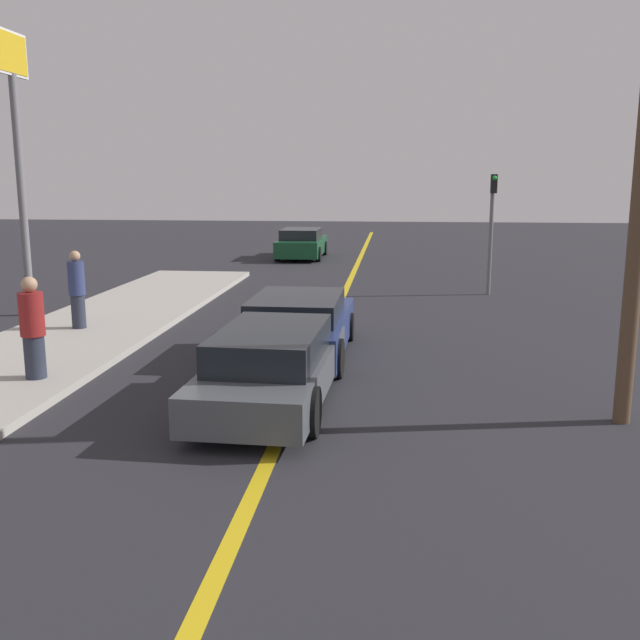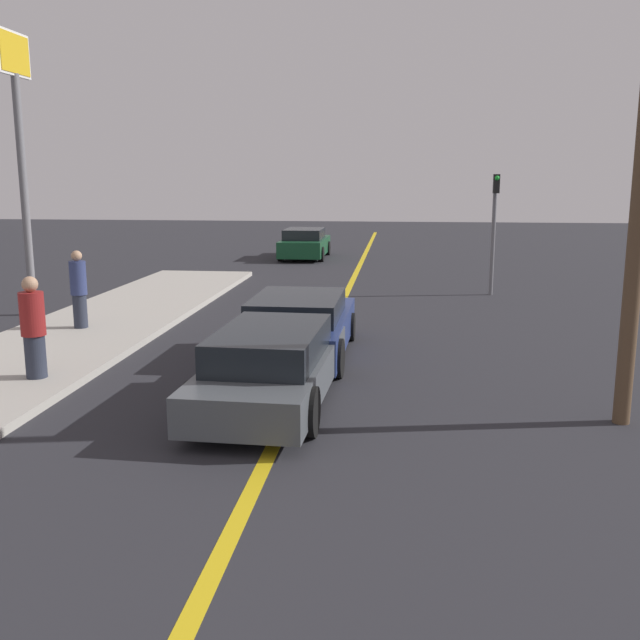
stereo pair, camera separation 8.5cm
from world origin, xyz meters
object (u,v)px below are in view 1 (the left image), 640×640
(pedestrian_far_standing, at_px, (33,328))
(car_ahead_center, at_px, (273,365))
(pedestrian_by_sign, at_px, (77,290))
(traffic_light, at_px, (492,221))
(car_parked_left_lot, at_px, (302,244))
(roadside_sign, at_px, (16,122))
(car_far_distant, at_px, (298,326))
(utility_pole, at_px, (637,230))

(pedestrian_far_standing, bearing_deg, car_ahead_center, -6.43)
(pedestrian_by_sign, height_order, traffic_light, traffic_light)
(pedestrian_far_standing, height_order, traffic_light, traffic_light)
(car_ahead_center, distance_m, car_parked_left_lot, 20.78)
(pedestrian_by_sign, bearing_deg, roadside_sign, 137.44)
(car_far_distant, relative_size, car_parked_left_lot, 1.03)
(car_ahead_center, bearing_deg, pedestrian_far_standing, 175.75)
(pedestrian_by_sign, height_order, roadside_sign, roadside_sign)
(pedestrian_by_sign, xyz_separation_m, roadside_sign, (-2.24, 2.05, 3.80))
(pedestrian_far_standing, distance_m, roadside_sign, 7.91)
(traffic_light, relative_size, utility_pole, 0.65)
(car_parked_left_lot, bearing_deg, traffic_light, -53.83)
(car_parked_left_lot, relative_size, roadside_sign, 0.63)
(car_far_distant, height_order, utility_pole, utility_pole)
(car_ahead_center, relative_size, car_parked_left_lot, 1.12)
(roadside_sign, bearing_deg, utility_pole, -28.81)
(car_ahead_center, bearing_deg, roadside_sign, 140.86)
(car_ahead_center, distance_m, pedestrian_by_sign, 6.91)
(car_ahead_center, height_order, roadside_sign, roadside_sign)
(traffic_light, bearing_deg, car_far_distant, -120.40)
(car_parked_left_lot, height_order, pedestrian_by_sign, pedestrian_by_sign)
(car_far_distant, xyz_separation_m, traffic_light, (4.74, 8.07, 1.64))
(pedestrian_far_standing, relative_size, roadside_sign, 0.25)
(car_ahead_center, height_order, utility_pole, utility_pole)
(car_ahead_center, height_order, pedestrian_far_standing, pedestrian_far_standing)
(car_ahead_center, relative_size, pedestrian_by_sign, 2.77)
(car_ahead_center, distance_m, traffic_light, 12.22)
(utility_pole, bearing_deg, traffic_light, 92.28)
(roadside_sign, distance_m, utility_pole, 14.56)
(pedestrian_by_sign, bearing_deg, traffic_light, 33.79)
(car_far_distant, distance_m, utility_pole, 6.61)
(car_far_distant, xyz_separation_m, utility_pole, (5.20, -3.47, 2.16))
(car_far_distant, xyz_separation_m, car_parked_left_lot, (-2.22, 17.58, 0.04))
(traffic_light, bearing_deg, pedestrian_far_standing, -129.70)
(car_ahead_center, xyz_separation_m, pedestrian_by_sign, (-5.22, 4.50, 0.42))
(car_far_distant, xyz_separation_m, roadside_sign, (-7.43, 3.48, 4.22))
(car_far_distant, relative_size, utility_pole, 0.81)
(car_far_distant, height_order, car_parked_left_lot, car_parked_left_lot)
(car_parked_left_lot, height_order, traffic_light, traffic_light)
(pedestrian_far_standing, bearing_deg, car_far_distant, 32.26)
(car_ahead_center, xyz_separation_m, car_parked_left_lot, (-2.25, 20.66, 0.03))
(car_parked_left_lot, bearing_deg, pedestrian_by_sign, -100.48)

